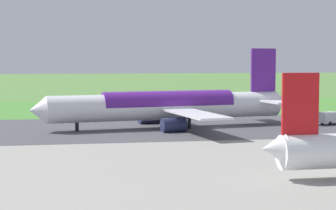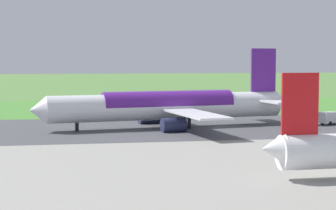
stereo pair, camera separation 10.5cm
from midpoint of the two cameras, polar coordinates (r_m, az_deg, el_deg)
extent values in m
plane|color=#547F3D|center=(120.32, 5.15, -2.06)|extent=(800.00, 800.00, 0.00)
cube|color=#47474C|center=(120.32, 5.15, -2.05)|extent=(600.00, 40.41, 0.06)
cube|color=#478534|center=(156.62, 1.56, -0.50)|extent=(600.00, 80.00, 0.04)
cylinder|color=white|center=(117.52, -0.03, -0.15)|extent=(48.22, 12.68, 5.20)
cone|color=white|center=(111.86, -12.47, -0.49)|extent=(3.74, 5.35, 4.94)
cone|color=white|center=(127.90, 10.71, 0.43)|extent=(4.15, 4.92, 4.42)
cube|color=#591E8C|center=(125.63, 9.13, 3.34)|extent=(5.61, 1.37, 9.00)
cube|color=white|center=(121.11, 10.32, 0.30)|extent=(5.37, 9.52, 0.36)
cube|color=white|center=(130.78, 7.96, 0.64)|extent=(5.37, 9.52, 0.36)
cube|color=white|center=(107.61, 2.39, -0.80)|extent=(9.38, 22.67, 0.35)
cube|color=white|center=(128.26, -1.21, 0.07)|extent=(9.38, 22.67, 0.35)
cylinder|color=#23284C|center=(110.26, 0.51, -1.96)|extent=(4.88, 3.47, 2.80)
cylinder|color=#23284C|center=(124.41, -1.81, -1.22)|extent=(4.88, 3.47, 2.80)
cylinder|color=black|center=(113.15, -8.79, -1.65)|extent=(0.70, 0.70, 3.42)
cylinder|color=black|center=(115.03, 2.04, -1.50)|extent=(0.70, 0.70, 3.42)
cylinder|color=black|center=(122.49, 0.69, -1.12)|extent=(0.70, 0.70, 3.42)
cylinder|color=#591E8C|center=(117.47, -0.03, 0.11)|extent=(26.89, 9.31, 5.23)
cone|color=white|center=(67.39, 10.04, -4.18)|extent=(2.77, 3.47, 3.42)
cube|color=red|center=(68.02, 12.58, 0.12)|extent=(4.33, 0.47, 6.95)
cube|color=silver|center=(126.72, 15.13, -1.16)|extent=(4.41, 3.65, 2.20)
cylinder|color=black|center=(129.60, 15.60, -1.54)|extent=(0.94, 0.64, 0.90)
cylinder|color=black|center=(127.03, 14.60, -1.64)|extent=(0.94, 0.64, 0.90)
cylinder|color=black|center=(125.73, 15.29, -1.72)|extent=(0.94, 0.64, 0.90)
cylinder|color=slate|center=(156.63, 1.20, -0.13)|extent=(0.10, 0.10, 2.06)
cube|color=red|center=(156.54, 1.20, 0.36)|extent=(0.60, 0.04, 0.60)
cone|color=orange|center=(153.52, -0.28, -0.50)|extent=(0.40, 0.40, 0.55)
camera|label=1|loc=(0.05, -90.03, 0.00)|focal=63.30mm
camera|label=2|loc=(0.05, 89.97, 0.00)|focal=63.30mm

